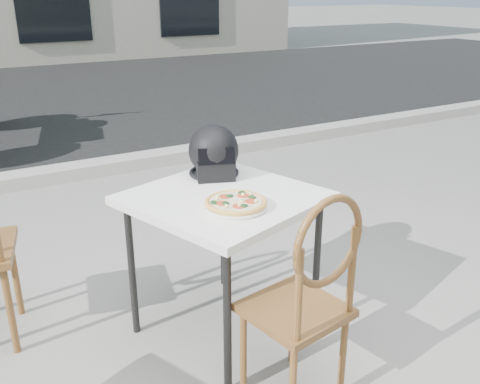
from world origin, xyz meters
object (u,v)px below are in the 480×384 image
plate (236,206)px  pizza (236,202)px  helmet (214,154)px  cafe_chair_main (308,291)px  cafe_table_main (224,208)px

plate → pizza: size_ratio=1.03×
helmet → cafe_chair_main: (-0.05, -0.88, -0.32)m
cafe_table_main → plate: plate is taller
helmet → pizza: bearing=-85.1°
pizza → cafe_chair_main: size_ratio=0.37×
cafe_table_main → helmet: helmet is taller
cafe_table_main → cafe_chair_main: size_ratio=1.02×
plate → pizza: (-0.00, 0.00, 0.02)m
plate → helmet: 0.47m
pizza → cafe_chair_main: 0.51m
cafe_table_main → pizza: 0.20m
cafe_table_main → helmet: (0.09, 0.27, 0.18)m
pizza → cafe_table_main: bearing=79.0°
pizza → helmet: helmet is taller
cafe_table_main → pizza: size_ratio=2.77×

